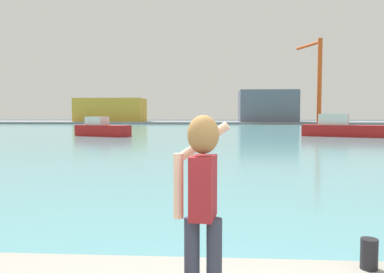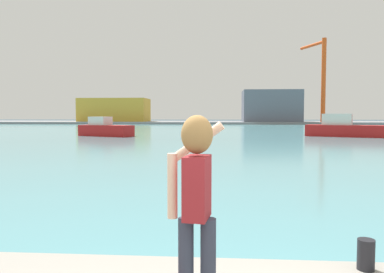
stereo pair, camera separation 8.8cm
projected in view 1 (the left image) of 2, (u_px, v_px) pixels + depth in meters
ground_plane at (217, 131)px, 52.45m from camera, size 220.00×220.00×0.00m
harbor_water at (217, 130)px, 54.45m from camera, size 140.00×100.00×0.02m
far_shore_dock at (216, 122)px, 94.28m from camera, size 140.00×20.00×0.51m
person_photographer at (202, 191)px, 3.36m from camera, size 0.53×0.56×1.74m
harbor_bollard at (369, 254)px, 4.26m from camera, size 0.19×0.19×0.35m
boat_moored at (102, 129)px, 39.23m from camera, size 6.22×4.17×2.01m
boat_moored_2 at (342, 128)px, 38.55m from camera, size 8.27×5.21×2.32m
warehouse_left at (111, 110)px, 94.32m from camera, size 16.49×9.11×5.69m
warehouse_right at (267, 106)px, 90.95m from camera, size 13.46×9.89×7.45m
port_crane at (317, 73)px, 86.26m from camera, size 3.99×9.50×18.84m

